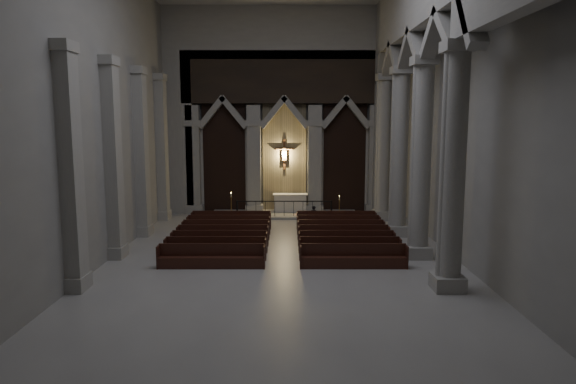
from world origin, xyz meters
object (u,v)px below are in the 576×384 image
object	(u,v)px
altar	(290,202)
candle_stand_left	(231,212)
worshipper	(314,217)
candle_stand_right	(339,213)
pews	(283,239)
altar_rail	(284,207)

from	to	relation	value
altar	candle_stand_left	bearing A→B (deg)	-152.98
candle_stand_left	worshipper	distance (m)	5.04
altar	candle_stand_right	size ratio (longest dim) A/B	1.50
altar	candle_stand_left	world-z (taller)	candle_stand_left
candle_stand_right	worshipper	xyz separation A→B (m)	(-1.51, -1.97, 0.19)
pews	candle_stand_left	bearing A→B (deg)	116.33
altar_rail	altar	bearing A→B (deg)	77.99
candle_stand_right	pews	xyz separation A→B (m)	(-3.08, -5.83, -0.08)
candle_stand_right	pews	distance (m)	6.60
altar_rail	pews	bearing A→B (deg)	-90.00
candle_stand_left	candle_stand_right	bearing A→B (deg)	-1.73
altar_rail	candle_stand_right	bearing A→B (deg)	-4.65
candle_stand_left	worshipper	size ratio (longest dim) A/B	1.36
altar_rail	pews	world-z (taller)	altar_rail
candle_stand_right	altar_rail	bearing A→B (deg)	175.35
altar	worshipper	xyz separation A→B (m)	(1.23, -3.85, -0.11)
altar_rail	worshipper	size ratio (longest dim) A/B	4.81
candle_stand_left	pews	bearing A→B (deg)	-63.67
candle_stand_right	worshipper	size ratio (longest dim) A/B	1.22
altar_rail	worshipper	world-z (taller)	worshipper
altar_rail	candle_stand_right	xyz separation A→B (m)	(3.08, -0.25, -0.33)
altar	candle_stand_left	xyz separation A→B (m)	(-3.32, -1.70, -0.26)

